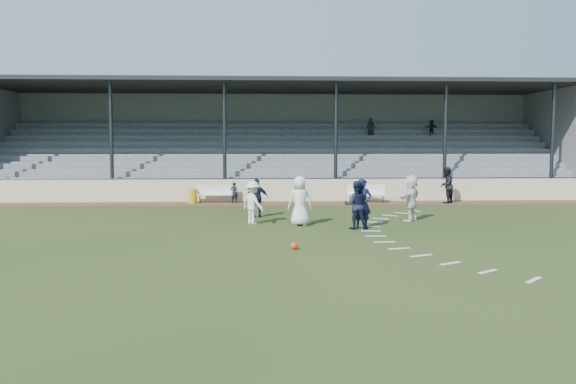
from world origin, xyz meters
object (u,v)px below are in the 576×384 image
object	(u,v)px
player_navy_lead	(363,204)
bench_right	(366,192)
player_white_lead	(300,201)
football	(294,246)
official	(446,185)
trash_bin	(193,196)
bench_left	(216,192)

from	to	relation	value
player_navy_lead	bench_right	bearing A→B (deg)	65.83
player_navy_lead	player_white_lead	bearing A→B (deg)	147.59
bench_right	football	world-z (taller)	bench_right
bench_right	football	xyz separation A→B (m)	(-4.52, -12.82, -0.47)
player_white_lead	bench_right	bearing A→B (deg)	-116.41
player_navy_lead	official	bearing A→B (deg)	41.98
player_white_lead	official	bearing A→B (deg)	-136.89
player_navy_lead	official	world-z (taller)	official
football	player_white_lead	size ratio (longest dim) A/B	0.12
football	trash_bin	bearing A→B (deg)	109.51
bench_right	player_navy_lead	xyz separation A→B (m)	(-1.75, -8.82, 0.34)
trash_bin	player_navy_lead	bearing A→B (deg)	-50.57
player_white_lead	player_navy_lead	size ratio (longest dim) A/B	1.03
bench_right	football	bearing A→B (deg)	-97.72
bench_left	bench_right	size ratio (longest dim) A/B	0.99
football	player_white_lead	bearing A→B (deg)	84.21
football	player_navy_lead	bearing A→B (deg)	55.33
trash_bin	player_white_lead	world-z (taller)	player_white_lead
trash_bin	football	size ratio (longest dim) A/B	3.22
football	official	bearing A→B (deg)	55.04
trash_bin	official	world-z (taller)	official
trash_bin	player_white_lead	size ratio (longest dim) A/B	0.38
trash_bin	official	xyz separation A→B (m)	(13.23, -0.58, 0.58)
trash_bin	official	size ratio (longest dim) A/B	0.38
player_white_lead	player_navy_lead	xyz separation A→B (m)	(2.28, -0.81, -0.03)
bench_left	official	distance (m)	12.05
bench_right	football	distance (m)	13.61
bench_right	player_white_lead	world-z (taller)	player_white_lead
football	bench_left	bearing A→B (deg)	104.43
bench_right	player_white_lead	bearing A→B (deg)	-105.01
football	player_white_lead	world-z (taller)	player_white_lead
trash_bin	player_navy_lead	world-z (taller)	player_navy_lead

